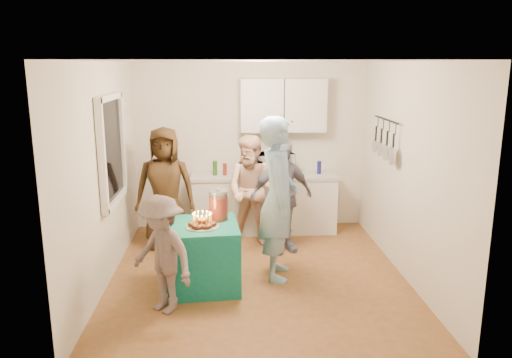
{
  "coord_description": "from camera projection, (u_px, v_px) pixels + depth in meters",
  "views": [
    {
      "loc": [
        -0.35,
        -5.76,
        2.57
      ],
      "look_at": [
        0.0,
        0.35,
        1.15
      ],
      "focal_mm": 35.0,
      "sensor_mm": 36.0,
      "label": 1
    }
  ],
  "objects": [
    {
      "name": "donut_cake",
      "position": [
        202.0,
        219.0,
        5.64
      ],
      "size": [
        0.38,
        0.38,
        0.18
      ],
      "primitive_type": null,
      "color": "#381C0C",
      "rests_on": "party_table"
    },
    {
      "name": "floor",
      "position": [
        258.0,
        275.0,
        6.2
      ],
      "size": [
        4.0,
        4.0,
        0.0
      ],
      "primitive_type": "plane",
      "color": "brown",
      "rests_on": "ground"
    },
    {
      "name": "pot_rack",
      "position": [
        384.0,
        138.0,
        6.62
      ],
      "size": [
        0.12,
        1.0,
        0.6
      ],
      "primitive_type": "cube",
      "color": "black",
      "rests_on": "right_wall"
    },
    {
      "name": "counter",
      "position": [
        264.0,
        204.0,
        7.77
      ],
      "size": [
        2.2,
        0.58,
        0.86
      ],
      "primitive_type": "cube",
      "color": "white",
      "rests_on": "floor"
    },
    {
      "name": "woman_back_left",
      "position": [
        165.0,
        188.0,
        7.02
      ],
      "size": [
        0.86,
        0.58,
        1.72
      ],
      "primitive_type": "imported",
      "rotation": [
        0.0,
        0.0,
        -0.04
      ],
      "color": "brown",
      "rests_on": "floor"
    },
    {
      "name": "upper_cabinet",
      "position": [
        283.0,
        105.0,
        7.59
      ],
      "size": [
        1.3,
        0.3,
        0.8
      ],
      "primitive_type": "cube",
      "color": "white",
      "rests_on": "back_wall"
    },
    {
      "name": "window_night",
      "position": [
        111.0,
        150.0,
        6.05
      ],
      "size": [
        0.04,
        1.0,
        1.2
      ],
      "primitive_type": "cube",
      "color": "black",
      "rests_on": "left_wall"
    },
    {
      "name": "woman_back_right",
      "position": [
        281.0,
        196.0,
        6.85
      ],
      "size": [
        1.0,
        0.68,
        1.58
      ],
      "primitive_type": "imported",
      "rotation": [
        0.0,
        0.0,
        0.35
      ],
      "color": "black",
      "rests_on": "floor"
    },
    {
      "name": "man_birthday",
      "position": [
        278.0,
        199.0,
        5.97
      ],
      "size": [
        0.53,
        0.76,
        1.98
      ],
      "primitive_type": "imported",
      "rotation": [
        0.0,
        0.0,
        1.49
      ],
      "color": "#8BB1CB",
      "rests_on": "floor"
    },
    {
      "name": "woman_back_center",
      "position": [
        252.0,
        191.0,
        7.12
      ],
      "size": [
        0.95,
        0.85,
        1.6
      ],
      "primitive_type": "imported",
      "rotation": [
        0.0,
        0.0,
        -0.38
      ],
      "color": "#F19D7D",
      "rests_on": "floor"
    },
    {
      "name": "child_near_left",
      "position": [
        162.0,
        254.0,
        5.19
      ],
      "size": [
        0.93,
        0.89,
        1.27
      ],
      "primitive_type": "imported",
      "rotation": [
        0.0,
        0.0,
        -0.71
      ],
      "color": "#604F4C",
      "rests_on": "floor"
    },
    {
      "name": "countertop",
      "position": [
        264.0,
        176.0,
        7.67
      ],
      "size": [
        2.24,
        0.62,
        0.05
      ],
      "primitive_type": "cube",
      "color": "beige",
      "rests_on": "counter"
    },
    {
      "name": "party_table",
      "position": [
        201.0,
        256.0,
        5.83
      ],
      "size": [
        0.92,
        0.92,
        0.76
      ],
      "primitive_type": "cube",
      "rotation": [
        0.0,
        0.0,
        0.08
      ],
      "color": "#106D5B",
      "rests_on": "floor"
    },
    {
      "name": "ceiling",
      "position": [
        258.0,
        61.0,
        5.62
      ],
      "size": [
        4.0,
        4.0,
        0.0
      ],
      "primitive_type": "plane",
      "color": "white",
      "rests_on": "floor"
    },
    {
      "name": "left_wall",
      "position": [
        104.0,
        175.0,
        5.81
      ],
      "size": [
        4.0,
        4.0,
        0.0
      ],
      "primitive_type": "plane",
      "color": "silver",
      "rests_on": "floor"
    },
    {
      "name": "back_wall",
      "position": [
        250.0,
        146.0,
        7.86
      ],
      "size": [
        3.6,
        3.6,
        0.0
      ],
      "primitive_type": "plane",
      "color": "silver",
      "rests_on": "floor"
    },
    {
      "name": "microwave",
      "position": [
        273.0,
        164.0,
        7.63
      ],
      "size": [
        0.68,
        0.54,
        0.33
      ],
      "primitive_type": "imported",
      "rotation": [
        0.0,
        0.0,
        0.26
      ],
      "color": "white",
      "rests_on": "countertop"
    },
    {
      "name": "right_wall",
      "position": [
        406.0,
        172.0,
        6.01
      ],
      "size": [
        4.0,
        4.0,
        0.0
      ],
      "primitive_type": "plane",
      "color": "silver",
      "rests_on": "floor"
    },
    {
      "name": "punch_jar",
      "position": [
        219.0,
        206.0,
        5.89
      ],
      "size": [
        0.22,
        0.22,
        0.34
      ],
      "primitive_type": "cylinder",
      "color": "red",
      "rests_on": "party_table"
    }
  ]
}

